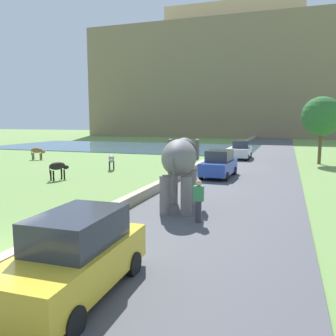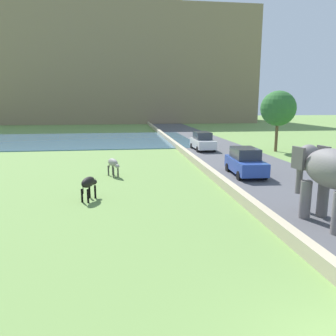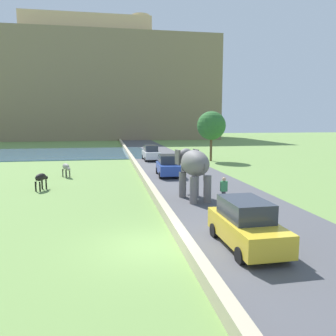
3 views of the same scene
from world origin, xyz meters
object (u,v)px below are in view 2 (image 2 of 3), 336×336
(car_blue, at_px, (245,162))
(cow_black, at_px, (89,183))
(elephant, at_px, (329,173))
(cow_grey, at_px, (113,163))
(car_white, at_px, (203,141))

(car_blue, distance_m, cow_black, 10.31)
(elephant, height_order, cow_grey, elephant)
(car_white, distance_m, cow_grey, 13.49)
(elephant, relative_size, cow_black, 2.52)
(car_white, relative_size, car_blue, 0.99)
(cow_black, distance_m, cow_grey, 5.25)
(elephant, relative_size, car_white, 0.88)
(car_blue, bearing_deg, cow_black, -156.26)
(car_white, bearing_deg, cow_black, -121.02)
(car_white, relative_size, cow_grey, 2.90)
(elephant, xyz_separation_m, car_white, (0.03, 20.24, -1.14))
(car_white, height_order, car_blue, same)
(cow_black, bearing_deg, car_blue, 23.74)
(elephant, xyz_separation_m, cow_grey, (-8.36, 9.68, -1.20))
(car_blue, bearing_deg, car_white, 90.02)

